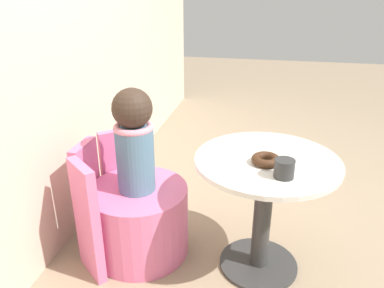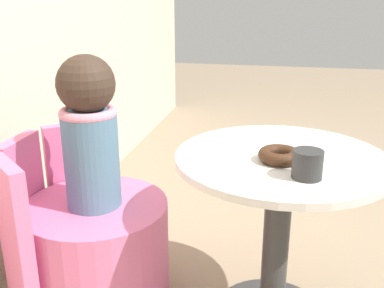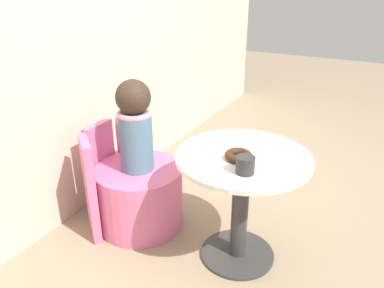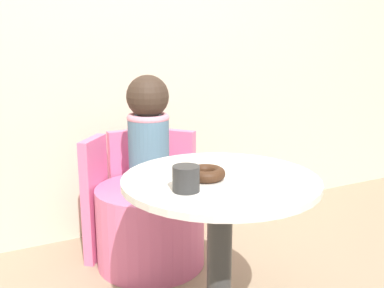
% 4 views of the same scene
% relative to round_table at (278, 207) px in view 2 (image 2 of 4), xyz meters
% --- Properties ---
extents(round_table, '(0.71, 0.71, 0.66)m').
position_rel_round_table_xyz_m(round_table, '(0.00, 0.00, 0.00)').
color(round_table, '#333333').
rests_on(round_table, ground_plane).
extents(tub_chair, '(0.55, 0.55, 0.41)m').
position_rel_round_table_xyz_m(tub_chair, '(-0.01, 0.68, -0.26)').
color(tub_chair, '#DB6693').
rests_on(tub_chair, ground_plane).
extents(booth_backrest, '(0.65, 0.24, 0.65)m').
position_rel_round_table_xyz_m(booth_backrest, '(-0.01, 0.91, -0.14)').
color(booth_backrest, '#DB6693').
rests_on(booth_backrest, ground_plane).
extents(child_figure, '(0.21, 0.21, 0.56)m').
position_rel_round_table_xyz_m(child_figure, '(-0.01, 0.68, 0.23)').
color(child_figure, slate).
rests_on(child_figure, tub_chair).
extents(donut, '(0.14, 0.14, 0.04)m').
position_rel_round_table_xyz_m(donut, '(-0.06, 0.01, 0.21)').
color(donut, '#3D2314').
rests_on(donut, round_table).
extents(cup, '(0.09, 0.09, 0.08)m').
position_rel_round_table_xyz_m(cup, '(-0.18, -0.07, 0.23)').
color(cup, '#2D2D2D').
rests_on(cup, round_table).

